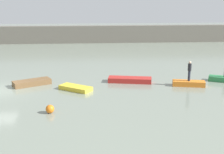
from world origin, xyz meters
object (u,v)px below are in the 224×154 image
object	(u,v)px
rowboat_yellow	(76,88)
mooring_buoy	(50,109)
rowboat_red	(130,80)
person_dark_shirt	(189,70)
rowboat_orange	(189,83)
rowboat_brown	(32,83)

from	to	relation	value
rowboat_yellow	mooring_buoy	world-z (taller)	mooring_buoy
rowboat_red	rowboat_yellow	bearing A→B (deg)	-145.77
person_dark_shirt	mooring_buoy	size ratio (longest dim) A/B	3.02
rowboat_red	rowboat_orange	bearing A→B (deg)	-6.39
rowboat_yellow	rowboat_red	world-z (taller)	rowboat_red
rowboat_brown	rowboat_red	bearing A→B (deg)	-24.95
rowboat_yellow	rowboat_red	xyz separation A→B (m)	(4.92, 2.12, 0.05)
rowboat_brown	person_dark_shirt	size ratio (longest dim) A/B	1.84
rowboat_orange	mooring_buoy	distance (m)	12.94
rowboat_red	mooring_buoy	distance (m)	9.88
person_dark_shirt	rowboat_brown	bearing A→B (deg)	174.99
rowboat_yellow	rowboat_orange	distance (m)	9.99
mooring_buoy	rowboat_red	bearing A→B (deg)	49.08
mooring_buoy	rowboat_yellow	bearing A→B (deg)	73.80
rowboat_yellow	rowboat_red	distance (m)	5.35
rowboat_yellow	mooring_buoy	xyz separation A→B (m)	(-1.55, -5.34, 0.12)
rowboat_yellow	person_dark_shirt	size ratio (longest dim) A/B	1.57
rowboat_yellow	mooring_buoy	size ratio (longest dim) A/B	4.76
rowboat_red	person_dark_shirt	distance (m)	5.44
rowboat_yellow	person_dark_shirt	world-z (taller)	person_dark_shirt
person_dark_shirt	mooring_buoy	distance (m)	13.00
rowboat_brown	mooring_buoy	size ratio (longest dim) A/B	5.58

